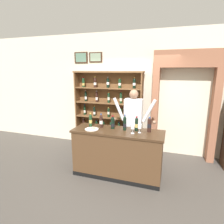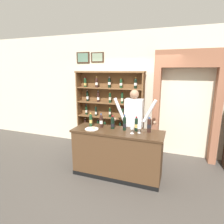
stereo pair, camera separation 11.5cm
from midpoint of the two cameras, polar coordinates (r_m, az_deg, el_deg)
name	(u,v)px [view 2 (the right image)]	position (r m, az deg, el deg)	size (l,w,h in m)	color
ground_plane	(111,174)	(4.17, 0.60, -18.49)	(14.00, 14.00, 0.02)	#47423D
back_wall	(130,92)	(5.08, 6.38, 6.07)	(12.00, 0.19, 3.14)	beige
wine_shelf	(110,110)	(5.04, -0.05, 0.73)	(1.89, 0.31, 2.14)	brown
archway_doorway	(186,97)	(4.82, 22.57, 4.26)	(1.51, 0.45, 2.61)	#935B42
tasting_counter	(117,153)	(3.90, 2.52, -12.57)	(1.84, 0.63, 0.98)	#4C331E
shopkeeper	(134,119)	(4.20, 7.52, -2.27)	(1.00, 0.22, 1.74)	#2D3347
tasting_bottle_rosso	(91,120)	(3.97, -5.77, -2.49)	(0.07, 0.07, 0.30)	#19381E
tasting_bottle_super_tuscan	(101,121)	(3.88, -2.52, -2.77)	(0.07, 0.07, 0.30)	black
tasting_bottle_riserva	(112,123)	(3.80, 1.00, -3.30)	(0.08, 0.08, 0.28)	black
tasting_bottle_brunello	(124,123)	(3.71, 4.78, -3.51)	(0.07, 0.07, 0.32)	black
tasting_bottle_prosecco	(136,124)	(3.68, 8.41, -3.76)	(0.07, 0.07, 0.30)	black
tasting_bottle_vin_santo	(149,125)	(3.66, 12.29, -3.90)	(0.08, 0.08, 0.30)	black
wine_glass_right	(139,127)	(3.58, 9.33, -4.61)	(0.07, 0.07, 0.17)	silver
wine_glass_center	(132,128)	(3.53, 7.18, -4.83)	(0.07, 0.07, 0.17)	silver
cheese_plate	(92,129)	(3.81, -5.41, -5.20)	(0.28, 0.28, 0.04)	white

